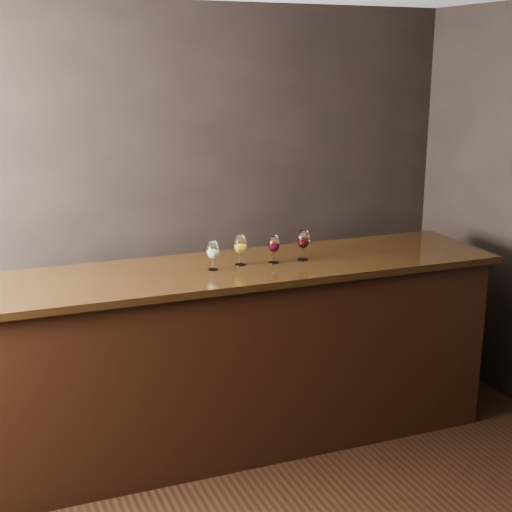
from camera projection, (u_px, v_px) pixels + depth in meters
name	position (u px, v px, depth m)	size (l,w,h in m)	color
room_shell	(190.00, 210.00, 2.90)	(5.02, 4.52, 2.81)	black
bar_counter	(233.00, 360.00, 4.50)	(3.27, 0.71, 1.14)	black
bar_top	(232.00, 270.00, 4.34)	(3.38, 0.78, 0.04)	black
back_bar_shelf	(130.00, 352.00, 5.02)	(2.31, 0.40, 0.83)	black
glass_white	(213.00, 251.00, 4.25)	(0.07, 0.07, 0.17)	white
glass_amber	(240.00, 245.00, 4.34)	(0.08, 0.08, 0.18)	white
glass_red_a	(274.00, 245.00, 4.39)	(0.07, 0.07, 0.17)	white
glass_red_b	(303.00, 240.00, 4.45)	(0.08, 0.08, 0.19)	white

